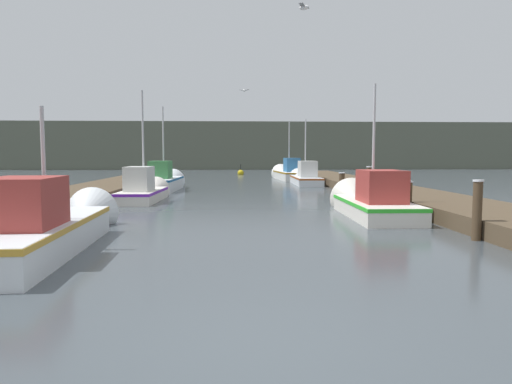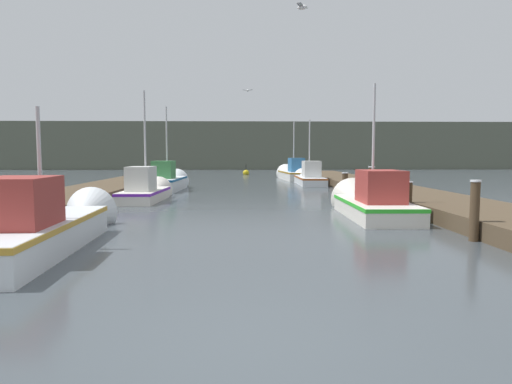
# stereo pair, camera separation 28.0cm
# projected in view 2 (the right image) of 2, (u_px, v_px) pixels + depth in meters

# --- Properties ---
(ground_plane) EXTENTS (200.00, 200.00, 0.00)m
(ground_plane) POSITION_uv_depth(u_px,v_px,m) (247.00, 353.00, 4.37)
(ground_plane) COLOR #3D4449
(dock_left) EXTENTS (2.91, 40.00, 0.43)m
(dock_left) POSITION_uv_depth(u_px,v_px,m) (94.00, 192.00, 20.09)
(dock_left) COLOR #4C3D2B
(dock_left) RESTS_ON ground_plane
(dock_right) EXTENTS (2.91, 40.00, 0.43)m
(dock_right) POSITION_uv_depth(u_px,v_px,m) (390.00, 192.00, 20.48)
(dock_right) COLOR #4C3D2B
(dock_right) RESTS_ON ground_plane
(distant_shore_ridge) EXTENTS (120.00, 16.00, 5.84)m
(distant_shore_ridge) POSITION_uv_depth(u_px,v_px,m) (243.00, 147.00, 63.21)
(distant_shore_ridge) COLOR #565B4C
(distant_shore_ridge) RESTS_ON ground_plane
(fishing_boat_0) EXTENTS (1.71, 6.44, 3.21)m
(fishing_boat_0) POSITION_uv_depth(u_px,v_px,m) (49.00, 224.00, 9.46)
(fishing_boat_0) COLOR silver
(fishing_boat_0) RESTS_ON ground_plane
(fishing_boat_1) EXTENTS (1.74, 5.26, 4.53)m
(fishing_boat_1) POSITION_uv_depth(u_px,v_px,m) (370.00, 202.00, 14.23)
(fishing_boat_1) COLOR silver
(fishing_boat_1) RESTS_ON ground_plane
(fishing_boat_2) EXTENTS (1.51, 4.61, 4.86)m
(fishing_boat_2) POSITION_uv_depth(u_px,v_px,m) (147.00, 190.00, 18.76)
(fishing_boat_2) COLOR silver
(fishing_boat_2) RESTS_ON ground_plane
(fishing_boat_3) EXTENTS (1.69, 5.32, 4.75)m
(fishing_boat_3) POSITION_uv_depth(u_px,v_px,m) (168.00, 181.00, 24.28)
(fishing_boat_3) COLOR silver
(fishing_boat_3) RESTS_ON ground_plane
(fishing_boat_4) EXTENTS (1.50, 5.77, 4.48)m
(fishing_boat_4) POSITION_uv_depth(u_px,v_px,m) (309.00, 177.00, 28.92)
(fishing_boat_4) COLOR silver
(fishing_boat_4) RESTS_ON ground_plane
(fishing_boat_5) EXTENTS (2.12, 6.40, 4.76)m
(fishing_boat_5) POSITION_uv_depth(u_px,v_px,m) (292.00, 173.00, 34.54)
(fishing_boat_5) COLOR silver
(fishing_boat_5) RESTS_ON ground_plane
(mooring_piling_0) EXTENTS (0.25, 0.25, 1.08)m
(mooring_piling_0) POSITION_uv_depth(u_px,v_px,m) (408.00, 199.00, 13.84)
(mooring_piling_0) COLOR #473523
(mooring_piling_0) RESTS_ON ground_plane
(mooring_piling_1) EXTENTS (0.33, 0.33, 0.97)m
(mooring_piling_1) POSITION_uv_depth(u_px,v_px,m) (345.00, 182.00, 23.07)
(mooring_piling_1) COLOR #473523
(mooring_piling_1) RESTS_ON ground_plane
(mooring_piling_2) EXTENTS (0.27, 0.27, 1.40)m
(mooring_piling_2) POSITION_uv_depth(u_px,v_px,m) (371.00, 183.00, 18.61)
(mooring_piling_2) COLOR #473523
(mooring_piling_2) RESTS_ON ground_plane
(mooring_piling_3) EXTENTS (0.23, 0.23, 1.34)m
(mooring_piling_3) POSITION_uv_depth(u_px,v_px,m) (475.00, 210.00, 9.91)
(mooring_piling_3) COLOR #473523
(mooring_piling_3) RESTS_ON ground_plane
(channel_buoy) EXTENTS (0.58, 0.58, 1.08)m
(channel_buoy) POSITION_uv_depth(u_px,v_px,m) (246.00, 173.00, 42.13)
(channel_buoy) COLOR gold
(channel_buoy) RESTS_ON ground_plane
(seagull_lead) EXTENTS (0.56, 0.30, 0.12)m
(seagull_lead) POSITION_uv_depth(u_px,v_px,m) (248.00, 90.00, 25.65)
(seagull_lead) COLOR white
(seagull_1) EXTENTS (0.37, 0.54, 0.12)m
(seagull_1) POSITION_uv_depth(u_px,v_px,m) (302.00, 7.00, 12.20)
(seagull_1) COLOR white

